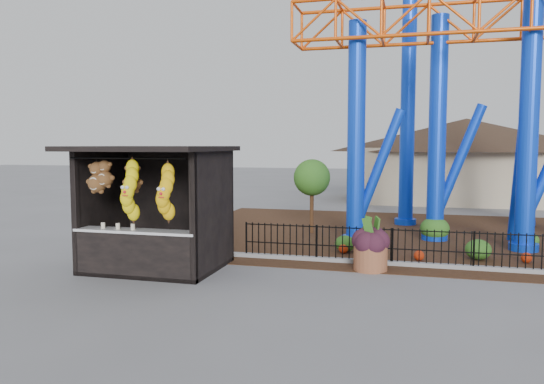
% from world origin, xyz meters
% --- Properties ---
extents(ground, '(120.00, 120.00, 0.00)m').
position_xyz_m(ground, '(0.00, 0.00, 0.00)').
color(ground, slate).
rests_on(ground, ground).
extents(mulch_bed, '(18.00, 12.00, 0.02)m').
position_xyz_m(mulch_bed, '(4.00, 8.00, 0.01)').
color(mulch_bed, '#331E11').
rests_on(mulch_bed, ground).
extents(curb, '(18.00, 0.18, 0.12)m').
position_xyz_m(curb, '(4.00, 3.00, 0.06)').
color(curb, gray).
rests_on(curb, ground).
extents(prize_booth, '(3.50, 3.40, 3.12)m').
position_xyz_m(prize_booth, '(-3.00, 0.92, 1.52)').
color(prize_booth, black).
rests_on(prize_booth, ground).
extents(picket_fence, '(12.20, 0.06, 1.00)m').
position_xyz_m(picket_fence, '(4.90, 3.00, 0.50)').
color(picket_fence, black).
rests_on(picket_fence, ground).
extents(roller_coaster, '(11.00, 6.37, 10.82)m').
position_xyz_m(roller_coaster, '(5.12, 8.23, 6.44)').
color(roller_coaster, blue).
rests_on(roller_coaster, ground).
extents(terracotta_planter, '(1.05, 1.05, 0.63)m').
position_xyz_m(terracotta_planter, '(2.29, 2.33, 0.32)').
color(terracotta_planter, brown).
rests_on(terracotta_planter, ground).
extents(planter_foliage, '(0.70, 0.70, 0.64)m').
position_xyz_m(planter_foliage, '(2.29, 2.33, 0.95)').
color(planter_foliage, '#311320').
rests_on(planter_foliage, terracotta_planter).
extents(potted_plant, '(1.00, 0.90, 0.98)m').
position_xyz_m(potted_plant, '(2.28, 2.70, 0.49)').
color(potted_plant, '#274E17').
rests_on(potted_plant, ground).
extents(landscaping, '(7.52, 4.03, 0.76)m').
position_xyz_m(landscaping, '(4.56, 5.97, 0.32)').
color(landscaping, '#2D601C').
rests_on(landscaping, mulch_bed).
extents(pavilion, '(15.00, 15.00, 4.80)m').
position_xyz_m(pavilion, '(6.00, 20.00, 3.07)').
color(pavilion, '#BFAD8C').
rests_on(pavilion, ground).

